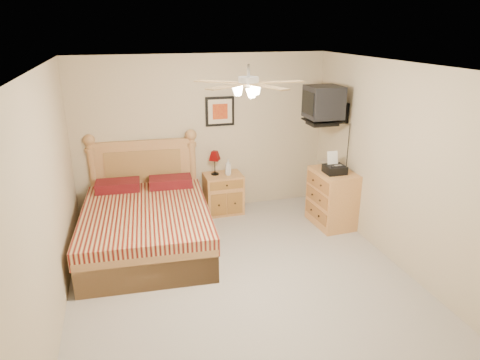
% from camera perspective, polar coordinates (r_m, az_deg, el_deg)
% --- Properties ---
extents(floor, '(4.50, 4.50, 0.00)m').
position_cam_1_polar(floor, '(5.30, 0.32, -13.13)').
color(floor, '#9E988F').
rests_on(floor, ground).
extents(ceiling, '(4.00, 4.50, 0.04)m').
position_cam_1_polar(ceiling, '(4.46, 0.38, 14.89)').
color(ceiling, white).
rests_on(ceiling, ground).
extents(wall_back, '(4.00, 0.04, 2.50)m').
position_cam_1_polar(wall_back, '(6.83, -4.90, 5.97)').
color(wall_back, '#BEAC8C').
rests_on(wall_back, ground).
extents(wall_front, '(4.00, 0.04, 2.50)m').
position_cam_1_polar(wall_front, '(2.88, 13.29, -15.51)').
color(wall_front, '#BEAC8C').
rests_on(wall_front, ground).
extents(wall_left, '(0.04, 4.50, 2.50)m').
position_cam_1_polar(wall_left, '(4.64, -24.17, -2.65)').
color(wall_left, '#BEAC8C').
rests_on(wall_left, ground).
extents(wall_right, '(0.04, 4.50, 2.50)m').
position_cam_1_polar(wall_right, '(5.60, 20.43, 1.60)').
color(wall_right, '#BEAC8C').
rests_on(wall_right, ground).
extents(bed, '(1.76, 2.24, 1.39)m').
position_cam_1_polar(bed, '(5.82, -12.60, -2.75)').
color(bed, '#BA7D48').
rests_on(bed, ground).
extents(nightstand, '(0.60, 0.46, 0.65)m').
position_cam_1_polar(nightstand, '(6.94, -2.24, -1.79)').
color(nightstand, '#A06035').
rests_on(nightstand, ground).
extents(table_lamp, '(0.25, 0.25, 0.39)m').
position_cam_1_polar(table_lamp, '(6.78, -3.38, 2.30)').
color(table_lamp, '#550202').
rests_on(table_lamp, nightstand).
extents(lotion_bottle, '(0.13, 0.13, 0.26)m').
position_cam_1_polar(lotion_bottle, '(6.76, -1.60, 1.73)').
color(lotion_bottle, silver).
rests_on(lotion_bottle, nightstand).
extents(framed_picture, '(0.46, 0.04, 0.46)m').
position_cam_1_polar(framed_picture, '(6.79, -2.70, 9.13)').
color(framed_picture, black).
rests_on(framed_picture, wall_back).
extents(dresser, '(0.54, 0.75, 0.86)m').
position_cam_1_polar(dresser, '(6.62, 12.16, -2.37)').
color(dresser, '#BD7A40').
rests_on(dresser, ground).
extents(fax_machine, '(0.29, 0.31, 0.31)m').
position_cam_1_polar(fax_machine, '(6.33, 12.58, 2.21)').
color(fax_machine, black).
rests_on(fax_machine, dresser).
extents(magazine_lower, '(0.23, 0.27, 0.02)m').
position_cam_1_polar(magazine_lower, '(6.68, 11.16, 1.95)').
color(magazine_lower, '#B8AA90').
rests_on(magazine_lower, dresser).
extents(magazine_upper, '(0.28, 0.34, 0.02)m').
position_cam_1_polar(magazine_upper, '(6.68, 11.06, 2.17)').
color(magazine_upper, tan).
rests_on(magazine_upper, magazine_lower).
extents(wall_tv, '(0.56, 0.46, 0.58)m').
position_cam_1_polar(wall_tv, '(6.44, 12.28, 9.83)').
color(wall_tv, black).
rests_on(wall_tv, wall_right).
extents(ceiling_fan, '(1.14, 1.14, 0.28)m').
position_cam_1_polar(ceiling_fan, '(4.28, 1.13, 12.79)').
color(ceiling_fan, silver).
rests_on(ceiling_fan, ceiling).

